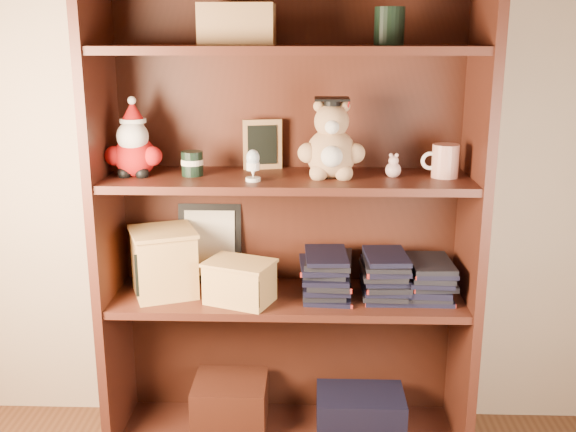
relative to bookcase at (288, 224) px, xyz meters
name	(u,v)px	position (x,y,z in m)	size (l,w,h in m)	color
room_envelope	(394,6)	(0.16, -1.36, 0.63)	(3.04, 3.04, 2.51)	#512F1B
bookcase	(288,224)	(0.00, 0.00, 0.00)	(1.20, 0.35, 1.60)	#451E13
shelf_lower	(288,298)	(0.00, -0.05, -0.24)	(1.14, 0.33, 0.02)	#451E13
shelf_upper	(288,180)	(0.00, -0.05, 0.16)	(1.14, 0.33, 0.02)	#451E13
santa_plush	(134,146)	(-0.48, -0.06, 0.26)	(0.18, 0.13, 0.26)	#A50F0F
teachers_tin	(192,163)	(-0.30, -0.05, 0.21)	(0.07, 0.07, 0.08)	black
chalkboard_plaque	(263,145)	(-0.09, 0.06, 0.25)	(0.13, 0.08, 0.16)	#9E7547
egg_cup	(253,164)	(-0.10, -0.13, 0.22)	(0.05, 0.05, 0.10)	white
grad_teddy_bear	(331,147)	(0.14, -0.06, 0.27)	(0.21, 0.18, 0.25)	tan
pink_figurine	(393,168)	(0.33, -0.05, 0.20)	(0.05, 0.05, 0.08)	#D4A8A3
teacher_mug	(444,161)	(0.49, -0.05, 0.22)	(0.12, 0.08, 0.10)	silver
certificate_frame	(210,242)	(-0.27, 0.09, -0.09)	(0.22, 0.06, 0.27)	black
treats_box	(164,262)	(-0.41, -0.05, -0.12)	(0.26, 0.26, 0.22)	tan
pencils_box	(240,281)	(-0.15, -0.12, -0.16)	(0.25, 0.21, 0.14)	tan
book_stack_left	(326,275)	(0.13, -0.05, -0.16)	(0.14, 0.20, 0.14)	black
book_stack_mid	(383,275)	(0.31, -0.05, -0.16)	(0.14, 0.20, 0.14)	black
book_stack_right	(428,278)	(0.46, -0.05, -0.16)	(0.14, 0.20, 0.13)	black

